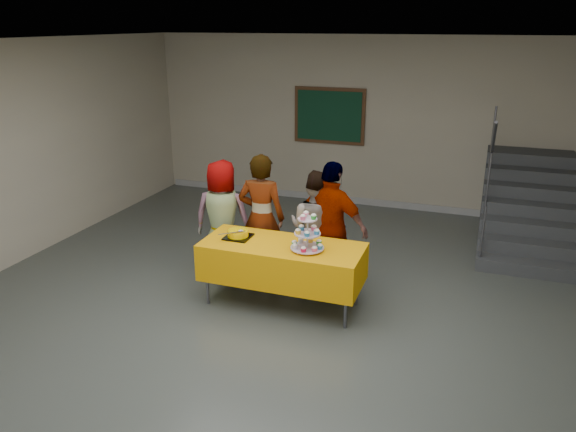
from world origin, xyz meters
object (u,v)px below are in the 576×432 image
object	(u,v)px
bear_cake	(238,233)
schoolchild_d	(332,227)
cupcake_stand	(307,237)
bake_table	(282,261)
schoolchild_c	(316,228)
schoolchild_a	(222,218)
staircase	(526,208)
schoolchild_b	(261,218)
noticeboard	(329,116)

from	to	relation	value
bear_cake	schoolchild_d	world-z (taller)	schoolchild_d
cupcake_stand	bear_cake	size ratio (longest dim) A/B	1.24
bake_table	schoolchild_d	xyz separation A→B (m)	(0.42, 0.61, 0.26)
bake_table	schoolchild_c	size ratio (longest dim) A/B	1.25
bear_cake	schoolchild_a	distance (m)	0.78
schoolchild_c	staircase	distance (m)	3.67
bear_cake	schoolchild_c	xyz separation A→B (m)	(0.77, 0.65, -0.08)
schoolchild_c	cupcake_stand	bearing A→B (deg)	110.93
schoolchild_b	staircase	distance (m)	4.25
cupcake_stand	staircase	distance (m)	4.17
schoolchild_d	bake_table	bearing A→B (deg)	69.44
cupcake_stand	bear_cake	world-z (taller)	cupcake_stand
schoolchild_a	staircase	xyz separation A→B (m)	(3.84, 2.66, -0.28)
schoolchild_a	bear_cake	bearing A→B (deg)	119.26
staircase	noticeboard	distance (m)	3.66
bear_cake	schoolchild_a	size ratio (longest dim) A/B	0.23
schoolchild_b	noticeboard	world-z (taller)	noticeboard
schoolchild_c	schoolchild_b	bearing A→B (deg)	17.58
schoolchild_b	schoolchild_d	distance (m)	0.93
staircase	noticeboard	world-z (taller)	noticeboard
bear_cake	schoolchild_c	world-z (taller)	schoolchild_c
schoolchild_a	noticeboard	distance (m)	3.62
schoolchild_b	staircase	size ratio (longest dim) A/B	0.70
cupcake_stand	schoolchild_b	size ratio (longest dim) A/B	0.27
schoolchild_d	noticeboard	distance (m)	3.74
cupcake_stand	schoolchild_b	xyz separation A→B (m)	(-0.83, 0.67, -0.10)
noticeboard	schoolchild_d	bearing A→B (deg)	-73.59
bake_table	schoolchild_c	xyz separation A→B (m)	(0.20, 0.68, 0.20)
schoolchild_a	schoolchild_d	bearing A→B (deg)	168.90
bear_cake	schoolchild_b	distance (m)	0.58
bear_cake	cupcake_stand	bearing A→B (deg)	-5.95
schoolchild_a	schoolchild_b	world-z (taller)	schoolchild_b
schoolchild_c	schoolchild_d	size ratio (longest dim) A/B	0.92
schoolchild_d	staircase	xyz separation A→B (m)	(2.36, 2.67, -0.33)
staircase	bake_table	bearing A→B (deg)	-130.30
schoolchild_b	schoolchild_c	distance (m)	0.71
cupcake_stand	staircase	world-z (taller)	staircase
bake_table	noticeboard	xyz separation A→B (m)	(-0.61, 4.11, 1.04)
schoolchild_c	bake_table	bearing A→B (deg)	84.97
bake_table	schoolchild_b	size ratio (longest dim) A/B	1.13
schoolchild_a	schoolchild_d	distance (m)	1.49
bear_cake	staircase	xyz separation A→B (m)	(3.35, 3.25, -0.34)
schoolchild_a	bake_table	bearing A→B (deg)	139.17
bear_cake	schoolchild_d	size ratio (longest dim) A/B	0.22
cupcake_stand	schoolchild_c	xyz separation A→B (m)	(-0.13, 0.75, -0.18)
schoolchild_b	schoolchild_c	bearing A→B (deg)	-179.19
schoolchild_b	schoolchild_d	world-z (taller)	schoolchild_b
cupcake_stand	noticeboard	world-z (taller)	noticeboard
schoolchild_b	staircase	xyz separation A→B (m)	(3.28, 2.68, -0.35)
bear_cake	noticeboard	xyz separation A→B (m)	(-0.04, 4.09, 0.77)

